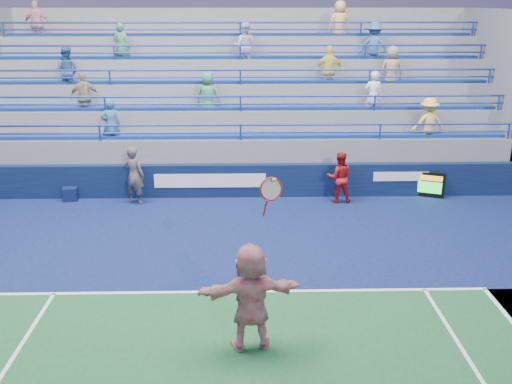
{
  "coord_description": "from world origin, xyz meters",
  "views": [
    {
      "loc": [
        0.08,
        -11.24,
        6.14
      ],
      "look_at": [
        0.4,
        2.5,
        1.5
      ],
      "focal_mm": 40.0,
      "sensor_mm": 36.0,
      "label": 1
    }
  ],
  "objects_px": {
    "serve_speed_board": "(426,184)",
    "judge_chair": "(71,193)",
    "line_judge": "(134,175)",
    "ball_girl": "(339,177)",
    "tennis_player": "(251,297)"
  },
  "relations": [
    {
      "from": "serve_speed_board",
      "to": "judge_chair",
      "type": "height_order",
      "value": "serve_speed_board"
    },
    {
      "from": "tennis_player",
      "to": "judge_chair",
      "type": "bearing_deg",
      "value": 124.37
    },
    {
      "from": "line_judge",
      "to": "ball_girl",
      "type": "height_order",
      "value": "line_judge"
    },
    {
      "from": "judge_chair",
      "to": "line_judge",
      "type": "height_order",
      "value": "line_judge"
    },
    {
      "from": "serve_speed_board",
      "to": "ball_girl",
      "type": "height_order",
      "value": "ball_girl"
    },
    {
      "from": "tennis_player",
      "to": "ball_girl",
      "type": "xyz_separation_m",
      "value": [
        2.91,
        7.96,
        -0.21
      ]
    },
    {
      "from": "tennis_player",
      "to": "line_judge",
      "type": "height_order",
      "value": "tennis_player"
    },
    {
      "from": "line_judge",
      "to": "ball_girl",
      "type": "relative_size",
      "value": 1.13
    },
    {
      "from": "line_judge",
      "to": "ball_girl",
      "type": "xyz_separation_m",
      "value": [
        6.46,
        -0.02,
        -0.11
      ]
    },
    {
      "from": "serve_speed_board",
      "to": "ball_girl",
      "type": "xyz_separation_m",
      "value": [
        -2.93,
        -0.44,
        0.4
      ]
    },
    {
      "from": "judge_chair",
      "to": "ball_girl",
      "type": "height_order",
      "value": "ball_girl"
    },
    {
      "from": "serve_speed_board",
      "to": "judge_chair",
      "type": "xyz_separation_m",
      "value": [
        -11.53,
        -0.09,
        -0.17
      ]
    },
    {
      "from": "serve_speed_board",
      "to": "tennis_player",
      "type": "relative_size",
      "value": 0.36
    },
    {
      "from": "tennis_player",
      "to": "line_judge",
      "type": "xyz_separation_m",
      "value": [
        -3.55,
        7.99,
        -0.11
      ]
    },
    {
      "from": "serve_speed_board",
      "to": "line_judge",
      "type": "relative_size",
      "value": 0.63
    }
  ]
}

